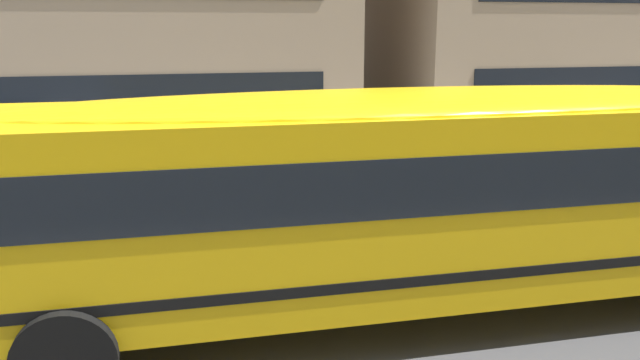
% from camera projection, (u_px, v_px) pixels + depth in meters
% --- Properties ---
extents(ground_plane, '(400.00, 400.00, 0.00)m').
position_uv_depth(ground_plane, '(521.00, 252.00, 10.90)').
color(ground_plane, '#424244').
extents(sidewalk_far, '(120.00, 3.00, 0.01)m').
position_uv_depth(sidewalk_far, '(373.00, 158.00, 18.63)').
color(sidewalk_far, gray).
rests_on(sidewalk_far, ground_plane).
extents(lane_centreline, '(110.00, 0.16, 0.01)m').
position_uv_depth(lane_centreline, '(521.00, 251.00, 10.90)').
color(lane_centreline, silver).
rests_on(lane_centreline, ground_plane).
extents(school_bus, '(13.56, 3.31, 3.03)m').
position_uv_depth(school_bus, '(444.00, 182.00, 8.34)').
color(school_bus, yellow).
rests_on(school_bus, ground_plane).
extents(parked_car_white_beside_sign, '(3.95, 1.97, 1.64)m').
position_uv_depth(parked_car_white_beside_sign, '(615.00, 136.00, 17.39)').
color(parked_car_white_beside_sign, silver).
rests_on(parked_car_white_beside_sign, ground_plane).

